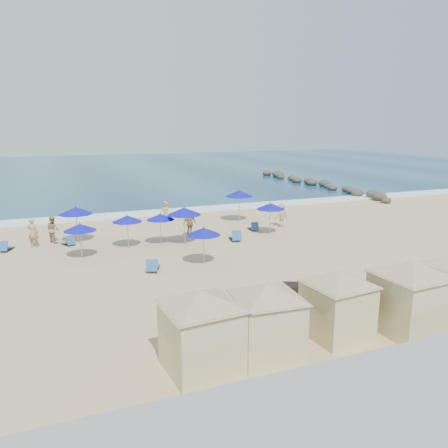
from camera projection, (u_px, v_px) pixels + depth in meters
The scene contains 28 objects.
ground at pixel (194, 269), 22.89m from camera, with size 160.00×160.00×0.00m, color tan.
ocean at pixel (92, 170), 72.69m from camera, with size 160.00×80.00×0.06m, color navy.
surf_line at pixel (137, 214), 36.92m from camera, with size 160.00×2.50×0.08m, color white.
seawall at pixel (366, 410), 10.53m from camera, with size 160.00×6.10×1.22m.
rock_jetty at pixel (316, 183), 54.06m from camera, with size 2.56×26.66×0.96m.
trash_bin at pixel (291, 292), 18.66m from camera, with size 0.74×0.74×0.74m, color black.
cabana_0 at pixel (201, 320), 13.13m from camera, with size 4.54×4.54×2.86m.
cabana_1 at pixel (267, 310), 13.99m from camera, with size 4.35×4.35×2.73m.
cabana_2 at pixel (338, 295), 15.27m from camera, with size 4.27×4.27×2.69m.
cabana_3 at pixel (410, 287), 15.64m from camera, with size 4.70×4.70×2.95m.
umbrella_2 at pixel (80, 227), 24.25m from camera, with size 1.84×1.84×2.10m.
umbrella_3 at pixel (76, 211), 27.51m from camera, with size 2.13×2.13×2.42m.
umbrella_4 at pixel (127, 219), 26.45m from camera, with size 1.85×1.85×2.11m.
umbrella_5 at pixel (204, 231), 23.20m from camera, with size 1.87×1.87×2.13m.
umbrella_6 at pixel (160, 217), 27.24m from camera, with size 1.80×1.80×2.05m.
umbrella_7 at pixel (184, 211), 27.19m from camera, with size 2.16×2.16×2.46m.
umbrella_8 at pixel (239, 193), 33.80m from camera, with size 2.23×2.23×2.54m.
umbrella_9 at pixel (270, 206), 29.78m from camera, with size 1.99×1.99×2.27m.
beach_chair_1 at pixel (5, 247), 26.08m from camera, with size 0.93×1.40×0.71m.
beach_chair_2 at pixel (69, 242), 27.35m from camera, with size 0.93×1.25×0.63m.
beach_chair_3 at pixel (153, 266), 22.51m from camera, with size 1.00×1.44×0.72m.
beach_chair_4 at pixel (235, 237), 28.44m from camera, with size 0.85×1.47×0.76m.
beach_chair_5 at pixel (253, 227), 31.28m from camera, with size 0.67×1.24×0.65m.
beachgoer_0 at pixel (33, 233), 26.79m from camera, with size 0.67×0.44×1.84m, color #A3815A.
beachgoer_1 at pixel (53, 229), 27.86m from camera, with size 0.84×0.65×1.72m, color #A3815A.
beachgoer_2 at pixel (190, 223), 29.35m from camera, with size 1.08×0.45×1.84m, color #A3815A.
beachgoer_3 at pixel (281, 215), 32.25m from camera, with size 1.13×0.65×1.75m, color #A3815A.
beachgoer_4 at pixel (165, 211), 34.36m from camera, with size 0.76×0.50×1.56m, color #A3815A.
Camera 1 is at (-6.63, -20.84, 7.35)m, focal length 35.00 mm.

